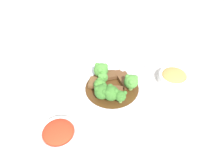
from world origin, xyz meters
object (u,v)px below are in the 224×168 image
Objects in this scene: side_bowl_kimchi at (59,135)px; broccoli_floret_0 at (101,70)px; beef_strip_1 at (114,88)px; main_plate at (112,89)px; broccoli_floret_5 at (100,85)px; broccoli_floret_1 at (102,92)px; broccoli_floret_2 at (111,93)px; broccoli_floret_6 at (122,96)px; serving_spoon at (131,75)px; beef_strip_0 at (112,75)px; beef_strip_3 at (93,83)px; broccoli_floret_3 at (131,82)px; broccoli_floret_4 at (103,77)px; side_bowl_appetizer at (173,77)px; sauce_dish at (89,54)px; beef_strip_2 at (125,80)px.

broccoli_floret_0 is at bearing 44.66° from side_bowl_kimchi.
beef_strip_1 is 0.24m from side_bowl_kimchi.
main_plate is 0.06m from broccoli_floret_5.
broccoli_floret_5 is (0.00, 0.03, -0.00)m from broccoli_floret_1.
broccoli_floret_0 is 0.50× the size of side_bowl_kimchi.
broccoli_floret_5 is (-0.02, 0.05, -0.00)m from broccoli_floret_2.
broccoli_floret_6 is 0.23× the size of serving_spoon.
beef_strip_0 is at bearing 73.01° from beef_strip_1.
serving_spoon is (0.08, 0.10, -0.02)m from broccoli_floret_6.
side_bowl_kimchi is (-0.19, -0.08, -0.02)m from broccoli_floret_2.
broccoli_floret_6 is (0.00, -0.06, 0.02)m from beef_strip_1.
broccoli_floret_5 is (-0.05, 0.01, 0.02)m from beef_strip_1.
broccoli_floret_0 is 0.14m from broccoli_floret_6.
serving_spoon is at bearing 23.52° from broccoli_floret_1.
broccoli_floret_0 is (-0.04, 0.02, 0.03)m from beef_strip_0.
broccoli_floret_2 is (0.03, -0.09, 0.02)m from beef_strip_3.
broccoli_floret_3 is at bearing -116.91° from serving_spoon.
broccoli_floret_0 is 0.11m from serving_spoon.
beef_strip_1 is 1.54× the size of broccoli_floret_6.
broccoli_floret_4 is 0.38× the size of side_bowl_appetizer.
broccoli_floret_6 reaches higher than side_bowl_appetizer.
beef_strip_1 is at bearing -106.99° from beef_strip_0.
side_bowl_appetizer is (0.24, -0.11, -0.03)m from broccoli_floret_0.
broccoli_floret_4 is (0.00, 0.08, -0.01)m from broccoli_floret_2.
main_plate is at bearing -58.52° from broccoli_floret_4.
beef_strip_0 is at bearing 7.74° from beef_strip_3.
broccoli_floret_1 reaches higher than sauce_dish.
broccoli_floret_5 is (-0.06, -0.05, 0.02)m from beef_strip_0.
broccoli_floret_5 is at bearing -113.04° from broccoli_floret_0.
side_bowl_kimchi is (-0.27, -0.10, -0.02)m from broccoli_floret_3.
beef_strip_1 is at bearing -77.07° from broccoli_floret_0.
broccoli_floret_5 is 0.13m from serving_spoon.
broccoli_floret_2 is (-0.04, -0.10, 0.02)m from beef_strip_0.
serving_spoon is (0.14, -0.01, -0.00)m from beef_strip_3.
side_bowl_appetizer is 1.35× the size of sauce_dish.
broccoli_floret_2 is (0.03, -0.02, 0.00)m from broccoli_floret_1.
broccoli_floret_3 is (0.07, -0.10, 0.00)m from broccoli_floret_0.
side_bowl_kimchi is at bearing -135.34° from broccoli_floret_0.
broccoli_floret_0 is 1.04× the size of broccoli_floret_2.
broccoli_floret_5 is 0.21m from side_bowl_kimchi.
broccoli_floret_1 is at bearing -83.25° from beef_strip_3.
broccoli_floret_3 reaches higher than broccoli_floret_5.
broccoli_floret_5 is at bearing -98.18° from sauce_dish.
broccoli_floret_6 is at bearing -55.76° from broccoli_floret_5.
main_plate is at bearing -34.33° from beef_strip_3.
side_bowl_appetizer is at bearing 2.18° from broccoli_floret_2.
beef_strip_0 is 0.05m from broccoli_floret_0.
beef_strip_2 is at bearing -52.19° from beef_strip_0.
beef_strip_2 is at bearing 94.72° from broccoli_floret_3.
beef_strip_2 is 0.38× the size of serving_spoon.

